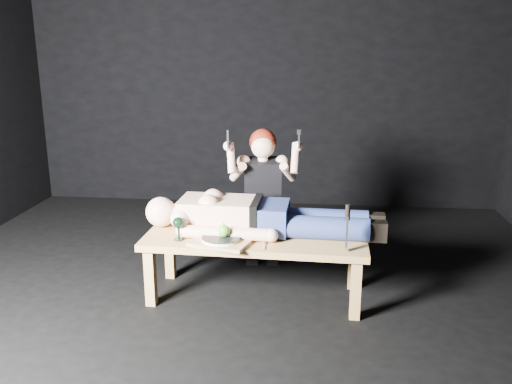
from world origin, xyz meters
TOP-DOWN VIEW (x-y plane):
  - ground at (0.00, 0.00)m, footprint 5.00×5.00m
  - back_wall at (0.00, 2.50)m, footprint 5.00×0.00m
  - table at (0.15, 0.17)m, footprint 1.54×0.62m
  - lying_man at (0.20, 0.27)m, footprint 1.61×0.54m
  - kneeling_woman at (0.15, 0.74)m, footprint 0.68×0.74m
  - serving_tray at (-0.06, 0.01)m, footprint 0.44×0.36m
  - plate at (-0.06, 0.01)m, footprint 0.31×0.31m
  - apple at (-0.04, 0.02)m, footprint 0.08×0.08m
  - goblet at (-0.35, 0.05)m, footprint 0.08×0.08m
  - fork_flat at (-0.20, 0.01)m, footprint 0.07×0.16m
  - knife_flat at (0.23, 0.00)m, footprint 0.01×0.16m
  - spoon_flat at (0.16, 0.11)m, footprint 0.14×0.11m
  - carving_knife at (0.75, -0.04)m, footprint 0.04×0.05m

SIDE VIEW (x-z plane):
  - ground at x=0.00m, z-range 0.00..0.00m
  - table at x=0.15m, z-range 0.00..0.45m
  - fork_flat at x=-0.20m, z-range 0.45..0.46m
  - knife_flat at x=0.23m, z-range 0.45..0.46m
  - spoon_flat at x=0.16m, z-range 0.45..0.46m
  - serving_tray at x=-0.06m, z-range 0.45..0.47m
  - plate at x=-0.06m, z-range 0.47..0.49m
  - goblet at x=-0.35m, z-range 0.45..0.61m
  - apple at x=-0.04m, z-range 0.49..0.57m
  - kneeling_woman at x=0.15m, z-range 0.00..1.15m
  - lying_man at x=0.20m, z-range 0.45..0.73m
  - carving_knife at x=0.75m, z-range 0.45..0.76m
  - back_wall at x=0.00m, z-range -1.00..4.00m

